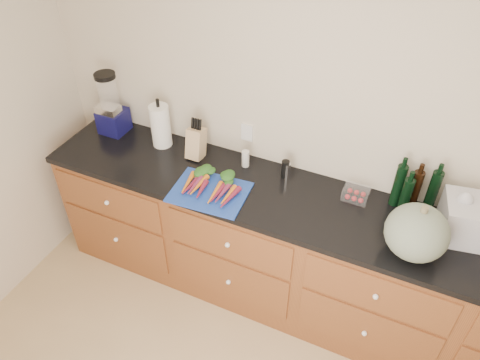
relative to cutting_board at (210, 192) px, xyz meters
The scene contains 15 objects.
wall_back 0.88m from the cutting_board, 36.89° to the left, with size 4.10×0.05×2.60m, color beige.
cabinets 0.83m from the cutting_board, 13.56° to the left, with size 3.60×0.64×0.90m.
countertop 0.67m from the cutting_board, 13.90° to the left, with size 3.64×0.62×0.04m, color black.
cutting_board is the anchor object (origin of this frame).
carrots 0.05m from the cutting_board, 90.00° to the left, with size 0.37×0.28×0.05m.
squash 1.21m from the cutting_board, ahead, with size 0.33×0.33×0.30m, color #5F6F5D.
blender_appliance 1.01m from the cutting_board, 161.32° to the left, with size 0.18×0.18×0.45m.
paper_towel 0.64m from the cutting_board, 149.21° to the left, with size 0.13×0.13×0.30m, color white.
knife_block 0.41m from the cutting_board, 130.32° to the left, with size 0.10×0.10×0.21m, color tan.
grinder_salt 0.35m from the cutting_board, 75.54° to the left, with size 0.05×0.05×0.11m, color silver.
grinder_pepper 0.50m from the cutting_board, 43.10° to the left, with size 0.05×0.05×0.12m, color black.
canister_chrome 0.51m from the cutting_board, 42.19° to the left, with size 0.05×0.05×0.11m, color white.
tomato_box 0.89m from the cutting_board, 21.86° to the left, with size 0.15×0.12×0.07m, color white.
bottles 1.20m from the cutting_board, 18.13° to the left, with size 0.25×0.13×0.30m.
grocery_bag 1.49m from the cutting_board, 10.85° to the left, with size 0.32×0.26×0.24m, color silver, non-canonical shape.
Camera 1 is at (0.43, -0.73, 2.84)m, focal length 35.00 mm.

